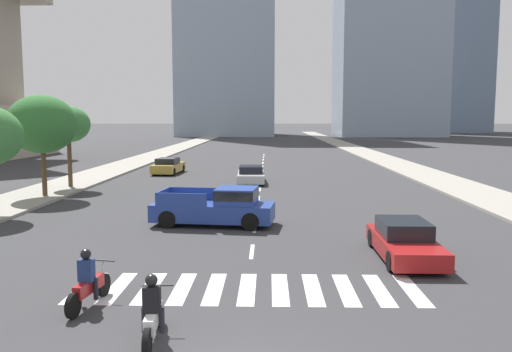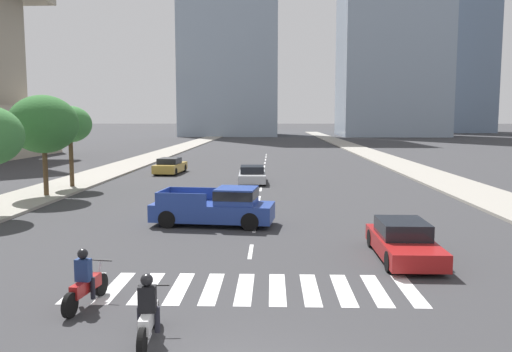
{
  "view_description": "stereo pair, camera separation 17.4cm",
  "coord_description": "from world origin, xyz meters",
  "views": [
    {
      "loc": [
        0.57,
        -8.43,
        4.68
      ],
      "look_at": [
        0.0,
        15.38,
        2.0
      ],
      "focal_mm": 36.39,
      "sensor_mm": 36.0,
      "label": 1
    },
    {
      "loc": [
        0.74,
        -8.42,
        4.68
      ],
      "look_at": [
        0.0,
        15.38,
        2.0
      ],
      "focal_mm": 36.39,
      "sensor_mm": 36.0,
      "label": 2
    }
  ],
  "objects": [
    {
      "name": "sedan_silver_0",
      "position": [
        -0.69,
        28.69,
        0.58
      ],
      "size": [
        2.05,
        4.74,
        1.24
      ],
      "rotation": [
        0.0,
        0.0,
        1.61
      ],
      "color": "#B7BABF",
      "rests_on": "ground"
    },
    {
      "name": "sidewalk_east",
      "position": [
        13.35,
        30.0,
        0.07
      ],
      "size": [
        4.0,
        260.0,
        0.15
      ],
      "primitive_type": "cube",
      "color": "gray",
      "rests_on": "ground"
    },
    {
      "name": "sedan_gold_1",
      "position": [
        -7.85,
        34.78,
        0.61
      ],
      "size": [
        2.2,
        4.65,
        1.32
      ],
      "rotation": [
        0.0,
        0.0,
        1.49
      ],
      "color": "#B28E38",
      "rests_on": "ground"
    },
    {
      "name": "motorcycle_lead",
      "position": [
        -1.84,
        1.95,
        0.58
      ],
      "size": [
        0.7,
        2.16,
        1.49
      ],
      "rotation": [
        0.0,
        0.0,
        1.64
      ],
      "color": "black",
      "rests_on": "ground"
    },
    {
      "name": "crosswalk_near",
      "position": [
        0.0,
        5.38,
        0.0
      ],
      "size": [
        9.45,
        2.7,
        0.01
      ],
      "color": "silver",
      "rests_on": "ground"
    },
    {
      "name": "lane_divider_center",
      "position": [
        0.0,
        33.38,
        0.0
      ],
      "size": [
        0.14,
        50.0,
        0.01
      ],
      "color": "silver",
      "rests_on": "ground"
    },
    {
      "name": "motorcycle_trailing",
      "position": [
        -3.89,
        3.94,
        0.58
      ],
      "size": [
        0.7,
        2.16,
        1.49
      ],
      "rotation": [
        0.0,
        0.0,
        1.43
      ],
      "color": "black",
      "rests_on": "ground"
    },
    {
      "name": "street_tree_second",
      "position": [
        -12.55,
        21.4,
        4.3
      ],
      "size": [
        3.96,
        3.96,
        5.84
      ],
      "color": "#4C3823",
      "rests_on": "sidewalk_west"
    },
    {
      "name": "street_tree_third",
      "position": [
        -12.55,
        25.36,
        4.23
      ],
      "size": [
        2.82,
        2.82,
        5.31
      ],
      "color": "#4C3823",
      "rests_on": "sidewalk_west"
    },
    {
      "name": "sidewalk_west",
      "position": [
        -13.35,
        30.0,
        0.07
      ],
      "size": [
        4.0,
        260.0,
        0.15
      ],
      "primitive_type": "cube",
      "color": "gray",
      "rests_on": "ground"
    },
    {
      "name": "pickup_truck",
      "position": [
        -1.58,
        13.83,
        0.81
      ],
      "size": [
        5.45,
        2.57,
        1.67
      ],
      "rotation": [
        0.0,
        0.0,
        -0.12
      ],
      "color": "navy",
      "rests_on": "ground"
    },
    {
      "name": "sedan_red_2",
      "position": [
        5.14,
        8.69,
        0.57
      ],
      "size": [
        1.82,
        4.55,
        1.25
      ],
      "rotation": [
        0.0,
        0.0,
        -1.58
      ],
      "color": "maroon",
      "rests_on": "ground"
    }
  ]
}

